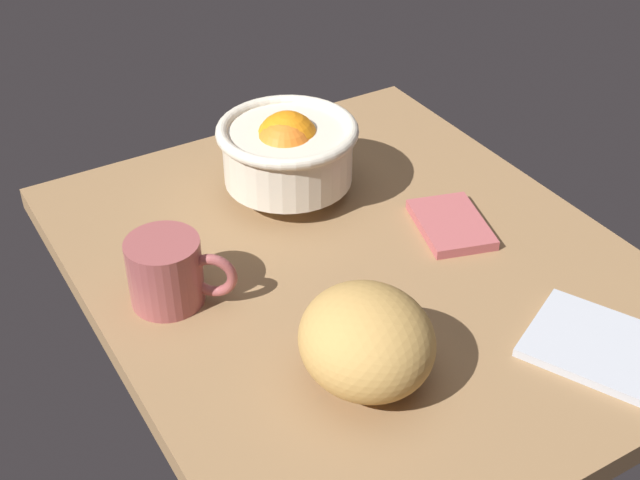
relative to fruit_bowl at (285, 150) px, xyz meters
The scene contains 6 objects.
ground_plane 19.68cm from the fruit_bowl, behind, with size 75.41×62.47×3.00cm, color olive.
fruit_bowl is the anchor object (origin of this frame).
bread_loaf 35.77cm from the fruit_bowl, 164.34° to the left, with size 14.73×13.60×10.34cm, color tan.
napkin_folded 46.86cm from the fruit_bowl, 161.89° to the right, with size 15.66×12.04×1.01cm, color #B2B7C1.
napkin_spare 24.03cm from the fruit_bowl, 141.47° to the right, with size 11.85×8.16×1.30cm, color #AD5354.
mug 25.43cm from the fruit_bowl, 119.74° to the left, with size 9.88×11.13×8.13cm.
Camera 1 is at (-68.87, 46.57, 63.80)cm, focal length 48.29 mm.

